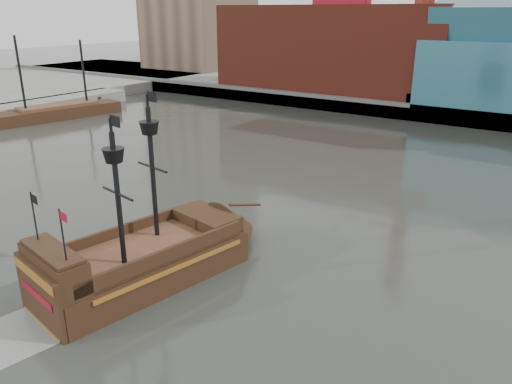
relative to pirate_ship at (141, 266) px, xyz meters
The scene contains 6 objects.
ground 5.68m from the pirate_ship, 53.43° to the right, with size 400.00×400.00×0.00m, color #282A25.
promenade_far 87.59m from the pirate_ship, 87.83° to the left, with size 220.00×60.00×2.00m, color slate.
seawall 58.12m from the pirate_ship, 86.73° to the left, with size 220.00×1.00×2.60m, color #4C4C49.
pier 60.35m from the pirate_ship, 154.97° to the left, with size 6.00×40.00×2.00m, color slate.
pirate_ship is the anchor object (origin of this frame).
docked_vessel 55.93m from the pirate_ship, 149.37° to the left, with size 8.21×20.11×13.34m.
Camera 1 is at (18.03, -14.39, 16.08)m, focal length 35.00 mm.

